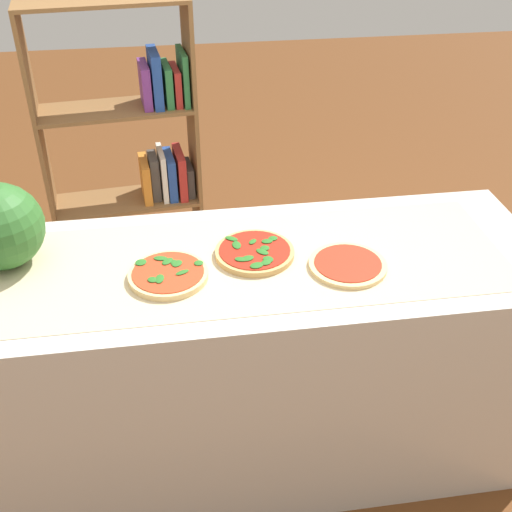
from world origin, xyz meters
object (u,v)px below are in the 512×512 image
pizza_spinach_1 (255,252)px  watermelon (0,226)px  pizza_plain_2 (348,265)px  pizza_spinach_0 (168,274)px  bookshelf (144,168)px

pizza_spinach_1 → watermelon: bearing=174.5°
pizza_plain_2 → watermelon: (-1.12, 0.19, 0.13)m
pizza_spinach_1 → pizza_plain_2: bearing=-21.1°
pizza_spinach_0 → pizza_plain_2: bearing=-2.7°
pizza_spinach_0 → pizza_spinach_1: 0.31m
pizza_spinach_1 → bookshelf: bearing=107.8°
pizza_spinach_0 → watermelon: 0.57m
pizza_spinach_0 → bookshelf: (-0.10, 1.32, -0.25)m
pizza_plain_2 → watermelon: size_ratio=0.91×
pizza_spinach_0 → pizza_spinach_1: same height
pizza_spinach_1 → watermelon: watermelon is taller
pizza_spinach_0 → bookshelf: size_ratio=0.17×
pizza_spinach_1 → bookshelf: (-0.40, 1.24, -0.25)m
pizza_spinach_0 → bookshelf: bookshelf is taller
watermelon → pizza_spinach_1: bearing=-5.5°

